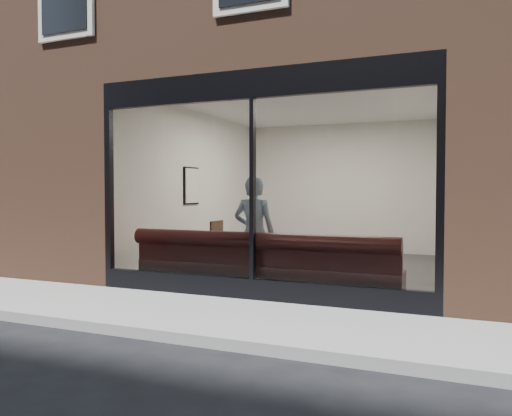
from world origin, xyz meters
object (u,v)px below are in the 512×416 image
at_px(person, 254,234).
at_px(cafe_chair_left, 208,257).
at_px(banquette, 263,279).
at_px(cafe_table_right, 315,241).
at_px(cafe_table_left, 189,237).

bearing_deg(person, cafe_chair_left, -49.77).
distance_m(banquette, cafe_chair_left, 2.58).
xyz_separation_m(banquette, cafe_chair_left, (-1.86, 1.80, 0.01)).
bearing_deg(cafe_table_right, person, -141.27).
height_order(person, cafe_table_right, person).
height_order(banquette, person, person).
distance_m(person, cafe_chair_left, 2.40).
xyz_separation_m(person, cafe_table_left, (-1.34, 0.38, -0.13)).
bearing_deg(person, cafe_table_right, -146.45).
distance_m(cafe_table_left, cafe_table_right, 2.13).
height_order(banquette, cafe_chair_left, banquette).
bearing_deg(cafe_table_right, cafe_chair_left, 157.51).
distance_m(person, cafe_table_left, 1.40).
distance_m(banquette, person, 0.71).
height_order(cafe_table_right, cafe_chair_left, cafe_table_right).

